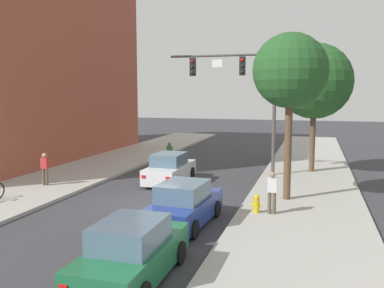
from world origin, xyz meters
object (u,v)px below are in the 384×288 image
at_px(pedestrian_crossing_road, 169,153).
at_px(pedestrian_sidewalk_right_walker, 272,191).
at_px(street_tree_nearest, 290,72).
at_px(car_lead_white, 170,169).
at_px(car_third_green, 132,253).
at_px(traffic_signal_mast, 244,84).
at_px(pedestrian_sidewalk_left_walker, 45,167).
at_px(car_following_blue, 184,205).
at_px(fire_hydrant, 257,204).
at_px(street_tree_second, 315,81).

height_order(pedestrian_crossing_road, pedestrian_sidewalk_right_walker, pedestrian_sidewalk_right_walker).
distance_m(pedestrian_crossing_road, street_tree_nearest, 11.38).
distance_m(car_lead_white, car_third_green, 11.76).
xyz_separation_m(traffic_signal_mast, street_tree_nearest, (2.88, -5.42, 0.37)).
xyz_separation_m(traffic_signal_mast, pedestrian_sidewalk_left_walker, (-9.03, -6.13, -4.26)).
relative_size(pedestrian_crossing_road, street_tree_nearest, 0.23).
distance_m(car_lead_white, pedestrian_sidewalk_left_walker, 6.40).
bearing_deg(car_third_green, car_following_blue, 91.27).
bearing_deg(pedestrian_sidewalk_right_walker, traffic_signal_mast, 107.46).
relative_size(pedestrian_sidewalk_left_walker, pedestrian_sidewalk_right_walker, 1.00).
relative_size(car_following_blue, street_tree_nearest, 0.60).
bearing_deg(pedestrian_crossing_road, car_lead_white, -69.99).
distance_m(pedestrian_sidewalk_right_walker, street_tree_nearest, 5.27).
relative_size(traffic_signal_mast, car_lead_white, 1.77).
distance_m(traffic_signal_mast, car_lead_white, 6.49).
bearing_deg(street_tree_nearest, car_third_green, -110.02).
height_order(traffic_signal_mast, pedestrian_sidewalk_left_walker, traffic_signal_mast).
relative_size(pedestrian_sidewalk_left_walker, fire_hydrant, 2.28).
bearing_deg(street_tree_second, traffic_signal_mast, -156.54).
xyz_separation_m(pedestrian_sidewalk_left_walker, street_tree_nearest, (11.91, 0.70, 4.64)).
bearing_deg(car_lead_white, pedestrian_sidewalk_left_walker, -151.05).
distance_m(car_following_blue, car_third_green, 4.68).
bearing_deg(street_tree_nearest, pedestrian_sidewalk_left_walker, -176.61).
xyz_separation_m(car_lead_white, car_third_green, (3.05, -11.36, 0.00)).
bearing_deg(street_tree_second, car_lead_white, -147.17).
height_order(traffic_signal_mast, car_following_blue, traffic_signal_mast).
xyz_separation_m(car_following_blue, car_third_green, (0.10, -4.68, 0.00)).
bearing_deg(street_tree_nearest, traffic_signal_mast, 118.00).
height_order(traffic_signal_mast, car_third_green, traffic_signal_mast).
relative_size(pedestrian_sidewalk_right_walker, street_tree_second, 0.22).
xyz_separation_m(car_third_green, street_tree_nearest, (3.27, 8.97, 4.98)).
bearing_deg(street_tree_nearest, fire_hydrant, -111.62).
bearing_deg(street_tree_second, car_following_blue, -110.92).
distance_m(car_third_green, street_tree_second, 17.29).
bearing_deg(car_third_green, car_lead_white, 105.02).
relative_size(fire_hydrant, street_tree_second, 0.10).
height_order(car_following_blue, pedestrian_sidewalk_right_walker, pedestrian_sidewalk_right_walker).
relative_size(traffic_signal_mast, pedestrian_sidewalk_right_walker, 4.57).
distance_m(pedestrian_sidewalk_left_walker, street_tree_second, 15.70).
relative_size(traffic_signal_mast, pedestrian_crossing_road, 4.57).
bearing_deg(pedestrian_sidewalk_right_walker, car_lead_white, 140.59).
height_order(pedestrian_crossing_road, street_tree_second, street_tree_second).
bearing_deg(pedestrian_crossing_road, traffic_signal_mast, -14.12).
height_order(car_following_blue, pedestrian_sidewalk_left_walker, pedestrian_sidewalk_left_walker).
bearing_deg(street_tree_second, street_tree_nearest, -97.88).
bearing_deg(street_tree_second, pedestrian_sidewalk_left_walker, -148.81).
bearing_deg(car_lead_white, pedestrian_sidewalk_right_walker, -39.41).
relative_size(car_following_blue, car_third_green, 1.02).
relative_size(pedestrian_sidewalk_right_walker, fire_hydrant, 2.28).
distance_m(car_following_blue, fire_hydrant, 3.00).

